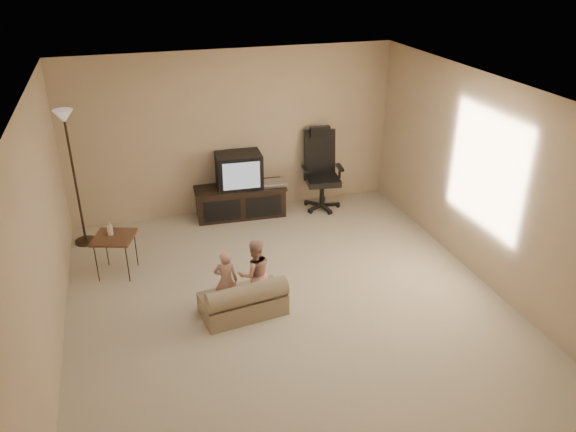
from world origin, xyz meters
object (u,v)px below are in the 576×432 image
(child_sofa, at_px, (244,301))
(toddler_right, at_px, (255,274))
(toddler_left, at_px, (226,281))
(office_chair, at_px, (321,180))
(floor_lamp, at_px, (69,149))
(tv_stand, at_px, (240,190))
(side_table, at_px, (114,237))

(child_sofa, height_order, toddler_right, toddler_right)
(child_sofa, height_order, toddler_left, toddler_left)
(office_chair, distance_m, floor_lamp, 3.74)
(tv_stand, bearing_deg, toddler_right, -95.40)
(tv_stand, xyz_separation_m, child_sofa, (-0.55, -2.58, -0.23))
(child_sofa, bearing_deg, tv_stand, 70.95)
(tv_stand, height_order, toddler_right, tv_stand)
(floor_lamp, distance_m, toddler_left, 2.89)
(office_chair, bearing_deg, floor_lamp, -169.28)
(child_sofa, xyz_separation_m, toddler_left, (-0.16, 0.18, 0.19))
(toddler_left, bearing_deg, tv_stand, -91.65)
(tv_stand, height_order, floor_lamp, floor_lamp)
(floor_lamp, relative_size, toddler_right, 2.27)
(floor_lamp, xyz_separation_m, child_sofa, (1.77, -2.36, -1.22))
(tv_stand, xyz_separation_m, floor_lamp, (-2.32, -0.22, 0.98))
(child_sofa, bearing_deg, floor_lamp, 119.80)
(side_table, xyz_separation_m, toddler_left, (1.18, -1.17, -0.15))
(toddler_left, distance_m, toddler_right, 0.34)
(floor_lamp, xyz_separation_m, toddler_left, (1.60, -2.17, -1.03))
(office_chair, height_order, toddler_left, office_chair)
(side_table, bearing_deg, floor_lamp, 112.77)
(side_table, distance_m, toddler_right, 1.94)
(child_sofa, bearing_deg, side_table, 127.72)
(side_table, height_order, floor_lamp, floor_lamp)
(floor_lamp, bearing_deg, side_table, -67.23)
(tv_stand, bearing_deg, toddler_left, -103.09)
(office_chair, bearing_deg, toddler_left, -122.59)
(child_sofa, relative_size, toddler_left, 1.33)
(tv_stand, xyz_separation_m, side_table, (-1.90, -1.22, 0.10))
(floor_lamp, height_order, child_sofa, floor_lamp)
(tv_stand, height_order, side_table, tv_stand)
(office_chair, relative_size, child_sofa, 1.29)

